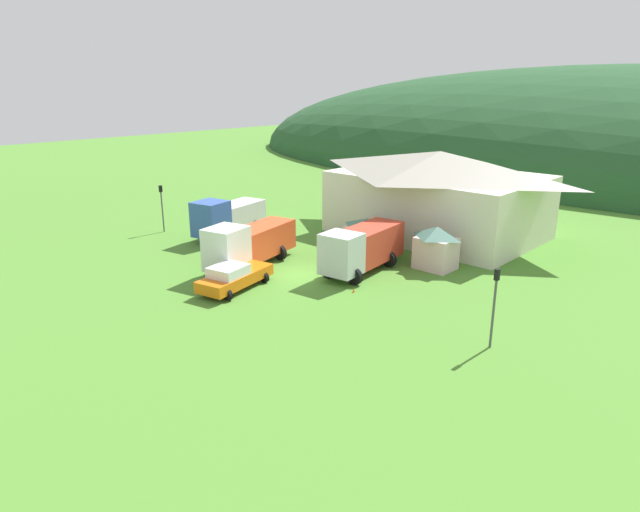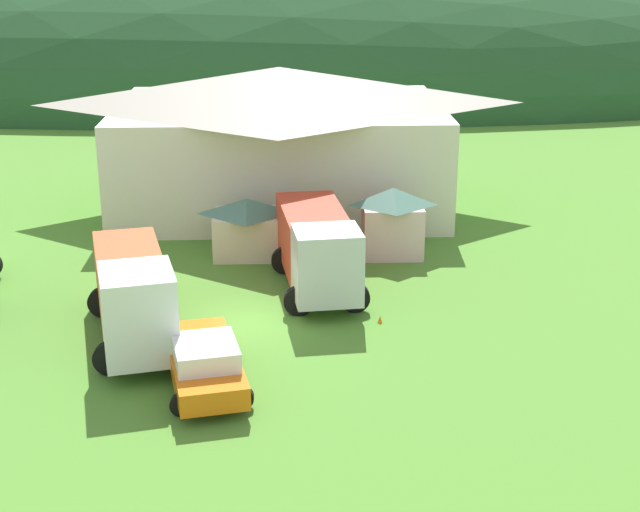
# 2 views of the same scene
# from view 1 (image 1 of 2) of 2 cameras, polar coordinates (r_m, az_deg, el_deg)

# --- Properties ---
(ground_plane) EXTENTS (200.00, 200.00, 0.00)m
(ground_plane) POSITION_cam_1_polar(r_m,az_deg,el_deg) (37.22, -2.01, -1.91)
(ground_plane) COLOR #4C842D
(forested_hill_backdrop) EXTENTS (132.13, 60.00, 29.52)m
(forested_hill_backdrop) POSITION_cam_1_polar(r_m,az_deg,el_deg) (92.97, 27.27, 7.94)
(forested_hill_backdrop) COLOR #234C28
(forested_hill_backdrop) RESTS_ON ground
(depot_building) EXTENTS (17.18, 12.07, 6.97)m
(depot_building) POSITION_cam_1_polar(r_m,az_deg,el_deg) (47.30, 12.05, 6.43)
(depot_building) COLOR silver
(depot_building) RESTS_ON ground
(play_shed_cream) EXTENTS (3.10, 2.66, 2.51)m
(play_shed_cream) POSITION_cam_1_polar(r_m,az_deg,el_deg) (42.35, 4.85, 2.28)
(play_shed_cream) COLOR beige
(play_shed_cream) RESTS_ON ground
(play_shed_pink) EXTENTS (2.73, 2.25, 2.99)m
(play_shed_pink) POSITION_cam_1_polar(r_m,az_deg,el_deg) (38.76, 11.85, 0.90)
(play_shed_pink) COLOR beige
(play_shed_pink) RESTS_ON ground
(box_truck_blue) EXTENTS (3.96, 7.29, 3.34)m
(box_truck_blue) POSITION_cam_1_polar(r_m,az_deg,el_deg) (46.41, -9.56, 4.02)
(box_truck_blue) COLOR #3356AD
(box_truck_blue) RESTS_ON ground
(heavy_rig_white) EXTENTS (4.10, 8.29, 3.37)m
(heavy_rig_white) POSITION_cam_1_polar(r_m,az_deg,el_deg) (38.44, -7.40, 1.31)
(heavy_rig_white) COLOR white
(heavy_rig_white) RESTS_ON ground
(tow_truck_silver) EXTENTS (3.66, 7.49, 3.19)m
(tow_truck_silver) POSITION_cam_1_polar(r_m,az_deg,el_deg) (37.33, 4.27, 0.96)
(tow_truck_silver) COLOR silver
(tow_truck_silver) RESTS_ON ground
(service_pickup_orange) EXTENTS (3.14, 5.61, 1.66)m
(service_pickup_orange) POSITION_cam_1_polar(r_m,az_deg,el_deg) (34.76, -8.85, -2.09)
(service_pickup_orange) COLOR orange
(service_pickup_orange) RESTS_ON ground
(traffic_light_west) EXTENTS (0.20, 0.32, 4.02)m
(traffic_light_west) POSITION_cam_1_polar(r_m,az_deg,el_deg) (49.12, -15.95, 5.21)
(traffic_light_west) COLOR #4C4C51
(traffic_light_west) RESTS_ON ground
(traffic_light_east) EXTENTS (0.20, 0.32, 4.03)m
(traffic_light_east) POSITION_cam_1_polar(r_m,az_deg,el_deg) (27.61, 17.51, -4.33)
(traffic_light_east) COLOR #4C4C51
(traffic_light_east) RESTS_ON ground
(traffic_cone_near_pickup) EXTENTS (0.36, 0.36, 0.53)m
(traffic_cone_near_pickup) POSITION_cam_1_polar(r_m,az_deg,el_deg) (34.18, 3.49, -3.74)
(traffic_cone_near_pickup) COLOR orange
(traffic_cone_near_pickup) RESTS_ON ground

